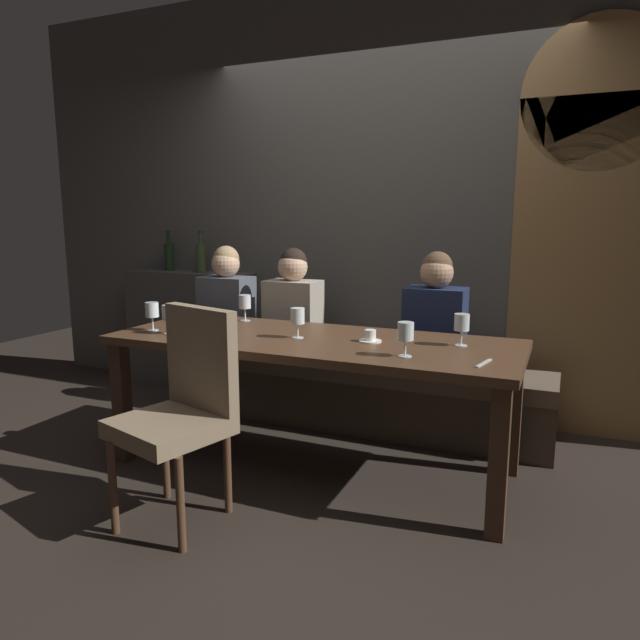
% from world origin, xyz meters
% --- Properties ---
extents(ground, '(9.00, 9.00, 0.00)m').
position_xyz_m(ground, '(0.00, 0.00, 0.00)').
color(ground, black).
extents(back_wall_tiled, '(6.00, 0.12, 3.00)m').
position_xyz_m(back_wall_tiled, '(0.00, 1.22, 1.50)').
color(back_wall_tiled, '#4C4944').
rests_on(back_wall_tiled, ground).
extents(arched_door, '(0.90, 0.05, 2.55)m').
position_xyz_m(arched_door, '(1.35, 1.15, 1.36)').
color(arched_door, olive).
rests_on(arched_door, ground).
extents(back_counter, '(1.10, 0.28, 0.95)m').
position_xyz_m(back_counter, '(-1.55, 1.04, 0.47)').
color(back_counter, '#413E3A').
rests_on(back_counter, ground).
extents(dining_table, '(2.20, 0.84, 0.74)m').
position_xyz_m(dining_table, '(0.00, 0.00, 0.65)').
color(dining_table, '#412B1C').
rests_on(dining_table, ground).
extents(banquette_bench, '(2.50, 0.44, 0.45)m').
position_xyz_m(banquette_bench, '(0.00, 0.70, 0.23)').
color(banquette_bench, '#40352A').
rests_on(banquette_bench, ground).
extents(chair_near_side, '(0.55, 0.55, 0.98)m').
position_xyz_m(chair_near_side, '(-0.32, -0.72, 0.56)').
color(chair_near_side, '#4C3321').
rests_on(chair_near_side, ground).
extents(diner_redhead, '(0.36, 0.24, 0.73)m').
position_xyz_m(diner_redhead, '(-0.99, 0.70, 0.80)').
color(diner_redhead, '#4C515B').
rests_on(diner_redhead, banquette_bench).
extents(diner_bearded, '(0.36, 0.24, 0.73)m').
position_xyz_m(diner_bearded, '(-0.45, 0.70, 0.79)').
color(diner_bearded, '#9E9384').
rests_on(diner_bearded, banquette_bench).
extents(diner_far_end, '(0.36, 0.24, 0.73)m').
position_xyz_m(diner_far_end, '(0.52, 0.68, 0.79)').
color(diner_far_end, '#192342').
rests_on(diner_far_end, banquette_bench).
extents(wine_bottle_dark_red, '(0.08, 0.08, 0.33)m').
position_xyz_m(wine_bottle_dark_red, '(-1.76, 1.06, 1.07)').
color(wine_bottle_dark_red, black).
rests_on(wine_bottle_dark_red, back_counter).
extents(wine_bottle_pale_label, '(0.08, 0.08, 0.33)m').
position_xyz_m(wine_bottle_pale_label, '(-1.42, 1.02, 1.07)').
color(wine_bottle_pale_label, '#384728').
rests_on(wine_bottle_pale_label, back_counter).
extents(wine_glass_near_left, '(0.08, 0.08, 0.16)m').
position_xyz_m(wine_glass_near_left, '(0.77, 0.12, 0.86)').
color(wine_glass_near_left, silver).
rests_on(wine_glass_near_left, dining_table).
extents(wine_glass_near_right, '(0.08, 0.08, 0.16)m').
position_xyz_m(wine_glass_near_right, '(-0.07, -0.03, 0.86)').
color(wine_glass_near_right, silver).
rests_on(wine_glass_near_right, dining_table).
extents(wine_glass_far_right, '(0.08, 0.08, 0.16)m').
position_xyz_m(wine_glass_far_right, '(-0.77, -0.22, 0.85)').
color(wine_glass_far_right, silver).
rests_on(wine_glass_far_right, dining_table).
extents(wine_glass_end_right, '(0.08, 0.08, 0.16)m').
position_xyz_m(wine_glass_end_right, '(-0.60, 0.31, 0.85)').
color(wine_glass_end_right, silver).
rests_on(wine_glass_end_right, dining_table).
extents(wine_glass_far_left, '(0.08, 0.08, 0.16)m').
position_xyz_m(wine_glass_far_left, '(0.57, -0.21, 0.85)').
color(wine_glass_far_left, silver).
rests_on(wine_glass_far_left, dining_table).
extents(wine_glass_center_front, '(0.08, 0.08, 0.16)m').
position_xyz_m(wine_glass_center_front, '(-0.93, -0.18, 0.85)').
color(wine_glass_center_front, silver).
rests_on(wine_glass_center_front, dining_table).
extents(espresso_cup, '(0.12, 0.12, 0.06)m').
position_xyz_m(espresso_cup, '(0.32, 0.03, 0.77)').
color(espresso_cup, white).
rests_on(espresso_cup, dining_table).
extents(fork_on_table, '(0.05, 0.17, 0.01)m').
position_xyz_m(fork_on_table, '(0.93, -0.20, 0.74)').
color(fork_on_table, silver).
rests_on(fork_on_table, dining_table).
extents(folded_napkin, '(0.14, 0.13, 0.01)m').
position_xyz_m(folded_napkin, '(-0.96, 0.31, 0.74)').
color(folded_napkin, silver).
rests_on(folded_napkin, dining_table).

